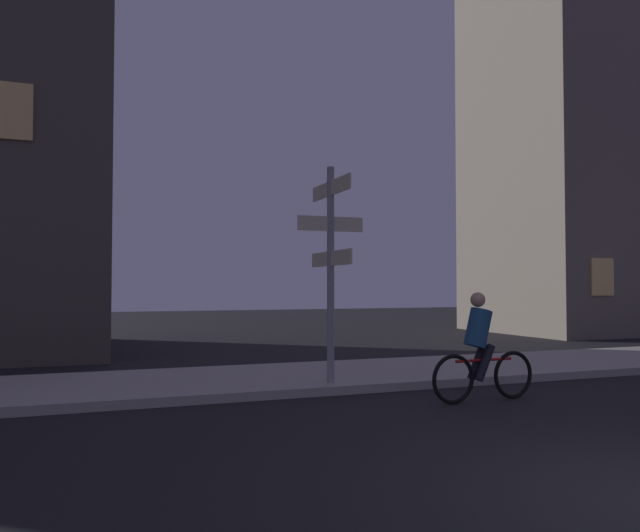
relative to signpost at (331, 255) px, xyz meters
The scene contains 4 objects.
sidewalk_kerb 2.58m from the signpost, 54.53° to the left, with size 40.00×3.14×0.14m, color #9E9991.
signpost is the anchor object (origin of this frame).
cyclist 2.80m from the signpost, 43.28° to the right, with size 1.82×0.35×1.61m.
building_right_block 18.33m from the signpost, 31.53° to the left, with size 8.65×6.12×17.47m.
Camera 1 is at (-4.58, -3.32, 1.70)m, focal length 34.74 mm.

